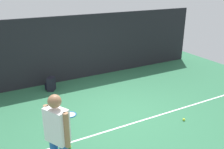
% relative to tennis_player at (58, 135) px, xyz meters
% --- Properties ---
extents(ground_plane, '(12.00, 12.00, 0.00)m').
position_rel_tennis_player_xyz_m(ground_plane, '(2.09, 1.57, -0.97)').
color(ground_plane, '#2D6B47').
extents(back_fence, '(10.00, 0.10, 2.27)m').
position_rel_tennis_player_xyz_m(back_fence, '(2.09, 4.57, 0.17)').
color(back_fence, black).
rests_on(back_fence, ground).
extents(court_line, '(9.00, 0.05, 0.00)m').
position_rel_tennis_player_xyz_m(court_line, '(2.09, 0.99, -0.96)').
color(court_line, white).
rests_on(court_line, ground).
extents(tennis_player, '(0.38, 0.48, 1.70)m').
position_rel_tennis_player_xyz_m(tennis_player, '(0.00, 0.00, 0.00)').
color(tennis_player, '#2659A5').
rests_on(tennis_player, ground).
extents(tennis_racket, '(0.51, 0.59, 0.03)m').
position_rel_tennis_player_xyz_m(tennis_racket, '(0.90, 2.11, -0.95)').
color(tennis_racket, black).
rests_on(tennis_racket, ground).
extents(backpack, '(0.38, 0.37, 0.44)m').
position_rel_tennis_player_xyz_m(backpack, '(0.92, 3.97, -0.76)').
color(backpack, black).
rests_on(backpack, ground).
extents(tennis_ball_near_player, '(0.07, 0.07, 0.07)m').
position_rel_tennis_player_xyz_m(tennis_ball_near_player, '(3.38, 0.48, -0.93)').
color(tennis_ball_near_player, '#CCE033').
rests_on(tennis_ball_near_player, ground).
extents(tennis_ball_by_fence, '(0.07, 0.07, 0.07)m').
position_rel_tennis_player_xyz_m(tennis_ball_by_fence, '(0.44, 0.82, -0.93)').
color(tennis_ball_by_fence, '#CCE033').
rests_on(tennis_ball_by_fence, ground).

